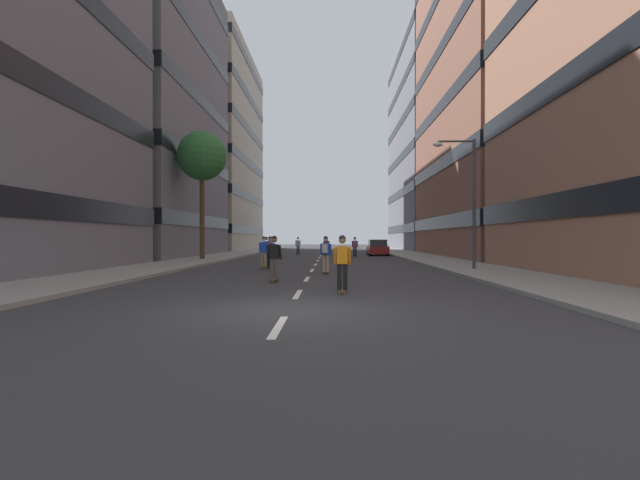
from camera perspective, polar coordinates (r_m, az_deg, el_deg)
name	(u,v)px	position (r m, az deg, el deg)	size (l,w,h in m)	color
ground_plane	(319,259)	(36.56, -0.14, -2.37)	(155.19, 155.19, 0.00)	#333335
sidewalk_left	(223,256)	(40.90, -12.09, -2.00)	(3.87, 71.13, 0.14)	gray
sidewalk_right	(418,256)	(40.48, 12.19, -2.02)	(3.87, 71.13, 0.14)	gray
lane_markings	(320,258)	(38.69, -0.05, -2.22)	(0.16, 62.20, 0.01)	silver
building_left_mid	(129,107)	(45.76, -22.77, 15.09)	(13.37, 19.84, 26.62)	slate
building_left_far	(203,151)	(67.71, -14.37, 10.76)	(13.37, 23.72, 27.85)	#B2A893
building_right_mid	(515,84)	(45.50, 23.23, 17.50)	(13.37, 22.45, 30.17)	brown
building_right_far	(447,145)	(67.32, 15.57, 11.38)	(13.37, 24.03, 29.13)	slate
parked_car_near	(377,248)	(44.04, 7.19, -1.01)	(1.82, 4.40, 1.52)	maroon
street_tree_near	(202,157)	(35.29, -14.53, 10.03)	(3.62, 3.62, 9.42)	#4C3823
streetlamp_right	(467,189)	(24.14, 17.87, 6.08)	(2.13, 0.30, 6.50)	#3F3F44
skater_0	(266,247)	(34.10, -6.71, -0.91)	(0.53, 0.90, 1.78)	brown
skater_1	(298,244)	(45.82, -2.76, -0.56)	(0.57, 0.92, 1.78)	brown
skater_2	(342,261)	(13.99, 2.80, -2.63)	(0.54, 0.91, 1.78)	brown
skater_3	(326,252)	(21.37, 0.71, -1.54)	(0.56, 0.92, 1.78)	brown
skater_4	(355,246)	(39.86, 4.37, -0.69)	(0.56, 0.92, 1.78)	brown
skater_5	(270,245)	(40.77, -6.32, -0.67)	(0.54, 0.90, 1.78)	brown
skater_6	(264,251)	(25.35, -7.07, -1.32)	(0.55, 0.92, 1.78)	brown
skater_7	(270,251)	(23.93, -6.24, -1.35)	(0.54, 0.91, 1.78)	brown
skater_8	(274,256)	(17.58, -5.74, -2.03)	(0.56, 0.92, 1.78)	brown
skater_9	(326,246)	(39.12, 0.81, -0.71)	(0.54, 0.91, 1.78)	brown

